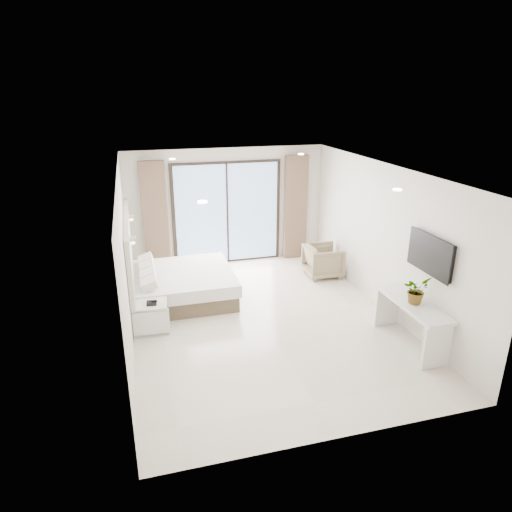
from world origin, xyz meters
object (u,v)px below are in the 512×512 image
Objects in this scene: bed at (181,285)px; nightstand at (151,317)px; armchair at (323,259)px; console_desk at (412,314)px.

bed is 3.27× the size of nightstand.
armchair is at bearing 25.52° from nightstand.
armchair is (3.83, 1.52, 0.12)m from nightstand.
bed is at bearing 97.88° from armchair.
console_desk is at bearing -39.10° from bed.
bed is 3.19m from armchair.
console_desk and armchair have the same top height.
nightstand is at bearing 113.24° from armchair.
console_desk reaches higher than nightstand.
bed is 4.34m from console_desk.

